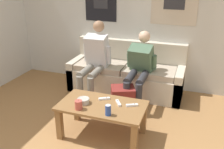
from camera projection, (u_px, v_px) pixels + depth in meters
wall_back at (134, 14)px, 4.21m from camera, size 10.00×0.07×2.55m
couch at (126, 75)px, 4.29m from camera, size 1.91×0.69×0.83m
coffee_table at (102, 111)px, 3.03m from camera, size 1.05×0.57×0.44m
person_seated_adult at (95, 59)px, 3.95m from camera, size 0.47×0.86×1.22m
person_seated_teen at (139, 67)px, 3.76m from camera, size 0.47×0.91×1.09m
backpack at (123, 101)px, 3.62m from camera, size 0.41×0.40×0.39m
ceramic_bowl at (83, 100)px, 3.02m from camera, size 0.15×0.15×0.07m
pillar_candle at (79, 105)px, 2.88m from camera, size 0.09×0.09×0.12m
drink_can_blue at (108, 110)px, 2.76m from camera, size 0.07×0.07×0.12m
game_controller_near_left at (118, 103)px, 3.01m from camera, size 0.11×0.14×0.03m
game_controller_near_right at (104, 99)px, 3.12m from camera, size 0.14×0.10×0.03m
game_controller_far_center at (132, 105)px, 2.96m from camera, size 0.14×0.10×0.03m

